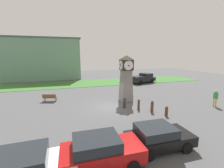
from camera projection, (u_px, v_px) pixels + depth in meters
ground_plane at (111, 107)px, 15.93m from camera, size 76.26×76.26×0.00m
clock_tower at (126, 78)px, 17.45m from camera, size 1.80×1.70×5.36m
bollard_near_tower at (166, 111)px, 13.41m from camera, size 0.27×0.27×0.92m
bollard_mid_row at (152, 106)px, 14.33m from camera, size 0.28×0.28×1.12m
bollard_far_row at (139, 104)px, 14.96m from camera, size 0.24×0.24×1.08m
bollard_end_row at (124, 103)px, 15.42m from camera, size 0.29×0.29×1.09m
car_near_tower at (101, 151)px, 7.34m from camera, size 4.04×1.99×1.54m
car_by_building at (158, 136)px, 8.77m from camera, size 3.89×2.04×1.39m
pickup_truck at (143, 78)px, 29.14m from camera, size 5.52×3.51×1.85m
bench at (50, 97)px, 17.63m from camera, size 1.68×0.97×0.90m
pedestrian_near_bench at (215, 97)px, 15.81m from camera, size 0.46×0.43×1.77m
warehouse_blue_far at (43, 59)px, 33.40m from camera, size 16.28×7.23×9.01m
grass_verge_far at (90, 83)px, 29.03m from camera, size 45.76×7.15×0.04m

